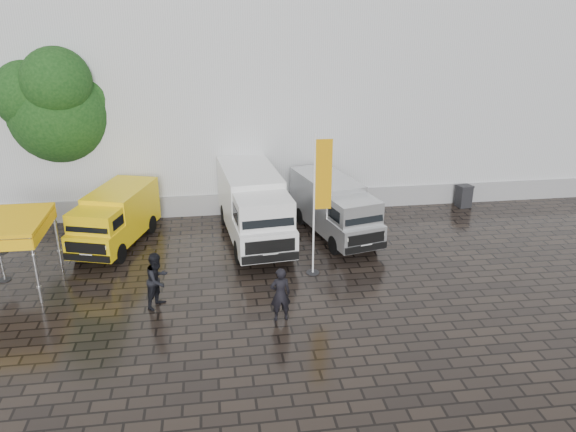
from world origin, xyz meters
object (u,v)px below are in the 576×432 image
Objects in this scene: van_yellow at (115,220)px; van_white at (254,208)px; cocktail_table at (2,266)px; person_tent at (158,280)px; flagpole at (319,197)px; van_silver at (334,209)px; wheelie_bin at (464,196)px; person_front at (280,294)px.

van_white is at bearing 15.68° from van_yellow.
person_tent reaches higher than cocktail_table.
van_silver is at bearing 68.31° from flagpole.
cocktail_table is at bearing 177.12° from van_silver.
van_silver is at bearing 16.47° from van_yellow.
van_yellow is at bearing 172.37° from van_white.
cocktail_table is at bearing 174.94° from flagpole.
van_white is 9.82m from cocktail_table.
van_silver is at bearing -5.54° from van_white.
van_white reaches higher than van_silver.
person_tent is at bearing -159.60° from wheelie_bin.
person_tent is at bearing -164.01° from flagpole.
person_tent is (5.81, -2.68, 0.39)m from cocktail_table.
flagpole is at bearing -125.71° from person_front.
person_tent is (-3.94, 1.45, 0.05)m from person_front.
van_silver is 3.06× the size of person_front.
flagpole reaches higher than cocktail_table.
van_yellow is 9.11m from person_front.
van_white is 6.33m from person_tent.
van_white is at bearing -2.11° from person_tent.
cocktail_table is 10.59m from person_front.
wheelie_bin is 13.94m from person_front.
person_front is at bearing -93.03° from van_white.
wheelie_bin is 16.35m from person_tent.
person_tent is (-14.35, -7.82, 0.42)m from wheelie_bin.
van_yellow is at bearing 35.96° from cocktail_table.
van_white is at bearing -92.77° from person_front.
van_silver is at bearing 10.81° from cocktail_table.
flagpole is 4.88× the size of wheelie_bin.
wheelie_bin is at bearing 35.67° from flagpole.
cocktail_table is (-3.70, -2.69, -0.57)m from van_yellow.
person_front is (-1.82, -3.10, -2.12)m from flagpole.
van_silver reaches higher than wheelie_bin.
cocktail_table is at bearing -28.21° from person_front.
van_silver reaches higher than person_front.
cocktail_table is at bearing -170.87° from van_white.
cocktail_table is at bearing -173.87° from wheelie_bin.
van_white reaches higher than wheelie_bin.
van_white is (5.76, -0.21, 0.30)m from van_yellow.
van_silver is (9.26, -0.21, 0.07)m from van_yellow.
cocktail_table is (-11.57, 1.03, -2.46)m from flagpole.
van_white reaches higher than cocktail_table.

